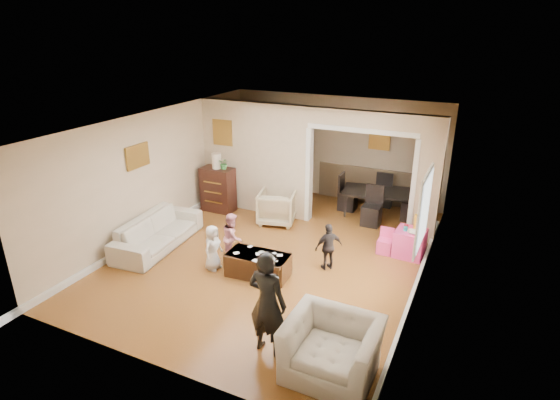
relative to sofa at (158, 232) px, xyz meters
The scene contains 27 objects.
floor 2.42m from the sofa, 18.05° to the left, with size 7.00×7.00×0.00m, color #AA6A2B.
partition_left 2.87m from the sofa, 70.45° to the left, with size 2.75×0.18×2.60m, color beige.
partition_right 5.48m from the sofa, 28.14° to the left, with size 0.55×0.18×2.60m, color beige.
partition_header 4.73m from the sofa, 36.97° to the left, with size 2.22×0.18×0.35m, color beige.
window_pane 5.17m from the sofa, ahead, with size 0.03×0.95×1.10m, color white.
framed_art_partition 2.89m from the sofa, 88.17° to the left, with size 0.45×0.03×0.55m, color brown.
framed_art_sofa_wall 1.56m from the sofa, 161.74° to the left, with size 0.03×0.55×0.40m, color brown.
framed_art_alcove 5.55m from the sofa, 51.07° to the left, with size 0.45×0.03×0.55m, color brown.
sofa is the anchor object (origin of this frame).
armchair_back 2.67m from the sofa, 51.31° to the left, with size 0.79×0.82×0.74m, color tan.
armchair_front 4.74m from the sofa, 23.48° to the right, with size 1.16×1.01×0.75m, color beige.
dresser 2.15m from the sofa, 88.00° to the left, with size 0.77×0.43×1.06m, color black.
table_lamp 2.33m from the sofa, 88.00° to the left, with size 0.22×0.22×0.36m, color beige.
potted_plant 2.33m from the sofa, 82.67° to the left, with size 0.25×0.22×0.28m, color #357333.
coffee_table 2.37m from the sofa, ahead, with size 1.10×0.55×0.41m, color #3D2613.
coffee_cup 2.48m from the sofa, ahead, with size 0.10×0.10×0.10m, color white.
play_table 4.99m from the sofa, 20.79° to the left, with size 0.55×0.55×0.53m, color #FF439F.
cereal_box 5.15m from the sofa, 21.36° to the left, with size 0.20×0.07×0.30m, color yellow.
cyan_cup 4.89m from the sofa, 20.66° to the left, with size 0.08×0.08×0.08m, color teal.
toy_block 4.93m from the sofa, 22.60° to the left, with size 0.08×0.06×0.05m, color red.
play_bowl 5.00m from the sofa, 19.30° to the left, with size 0.21×0.21×0.05m, color white.
dining_table 5.05m from the sofa, 44.09° to the left, with size 1.65×0.92×0.58m, color black.
adult_person 3.92m from the sofa, 28.48° to the right, with size 0.56×0.37×1.53m, color black.
child_kneel_a 1.55m from the sofa, 11.02° to the right, with size 0.42×0.27×0.86m, color silver.
child_kneel_b 1.68m from the sofa, ahead, with size 0.46×0.36×0.95m, color pink.
child_toddler 3.47m from the sofa, 10.06° to the left, with size 0.53×0.22×0.90m, color black.
craft_papers 2.43m from the sofa, ahead, with size 0.87×0.53×0.00m.
Camera 1 is at (3.44, -7.06, 4.19)m, focal length 28.73 mm.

